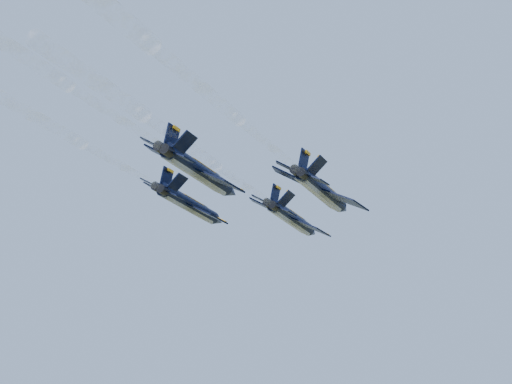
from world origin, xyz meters
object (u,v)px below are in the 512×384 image
(jet_left, at_px, (190,205))
(jet_slot, at_px, (200,172))
(jet_lead, at_px, (292,219))
(jet_right, at_px, (322,191))

(jet_left, distance_m, jet_slot, 15.42)
(jet_lead, relative_size, jet_left, 1.00)
(jet_right, xyz_separation_m, jet_slot, (-10.38, -11.54, 0.00))
(jet_right, relative_size, jet_slot, 1.00)
(jet_right, height_order, jet_slot, same)
(jet_lead, height_order, jet_slot, same)
(jet_lead, distance_m, jet_slot, 25.57)
(jet_lead, distance_m, jet_left, 15.03)
(jet_left, bearing_deg, jet_right, 1.22)
(jet_left, relative_size, jet_right, 1.00)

